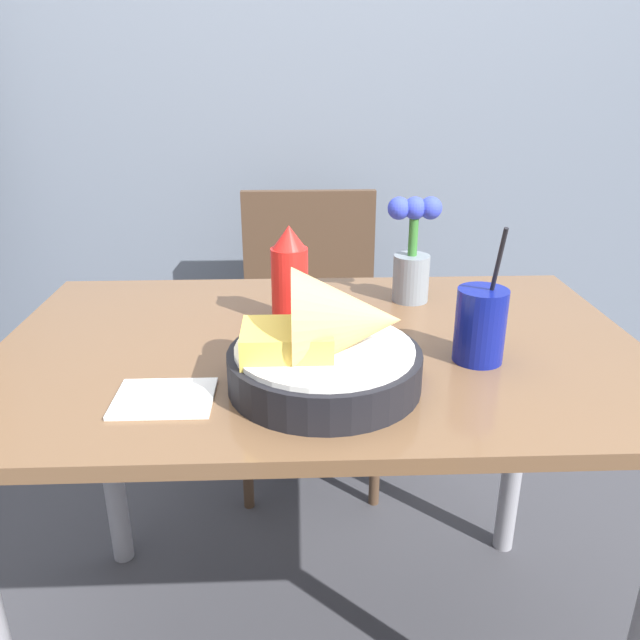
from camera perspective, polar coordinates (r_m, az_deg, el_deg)
The scene contains 8 objects.
wall_window at distance 2.12m, azimuth -1.34°, elevation 25.37°, with size 7.00×0.06×2.60m.
dining_table at distance 1.13m, azimuth 0.00°, elevation -7.09°, with size 1.11×0.72×0.73m.
chair_far_window at distance 1.88m, azimuth -1.08°, elevation 1.00°, with size 0.40×0.40×0.84m.
food_basket at distance 0.91m, azimuth 0.88°, elevation -2.48°, with size 0.29×0.29×0.18m.
ketchup_bottle at distance 1.15m, azimuth -2.79°, elevation 4.02°, with size 0.07×0.07×0.18m.
drink_cup at distance 1.03m, azimuth 14.42°, elevation -0.66°, with size 0.08×0.08×0.23m.
flower_vase at distance 1.26m, azimuth 8.43°, elevation 5.97°, with size 0.11×0.07×0.21m.
napkin at distance 0.92m, azimuth -14.05°, elevation -6.94°, with size 0.14×0.11×0.01m.
Camera 1 is at (-0.04, -0.99, 1.16)m, focal length 35.00 mm.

